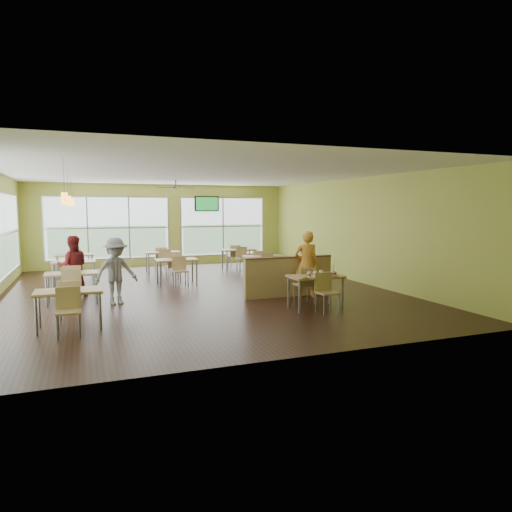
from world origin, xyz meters
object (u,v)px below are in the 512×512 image
Objects in this scene: man_plaid at (306,264)px; food_basket at (331,273)px; main_table at (315,281)px; half_wall_divider at (289,276)px.

man_plaid is 6.33× the size of food_basket.
main_table reaches higher than food_basket.
man_plaid reaches higher than food_basket.
half_wall_divider is 1.41× the size of man_plaid.
half_wall_divider is 1.55m from food_basket.
man_plaid is at bearing 72.39° from main_table.
man_plaid is (0.39, 1.23, 0.22)m from main_table.
half_wall_divider is 8.92× the size of food_basket.
main_table is 1.45m from half_wall_divider.
food_basket is at bearing -75.53° from half_wall_divider.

